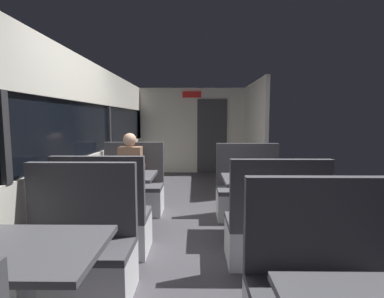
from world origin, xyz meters
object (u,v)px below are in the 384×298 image
at_px(bench_mid_window_facing_entry, 132,192).
at_px(bench_rear_aisle_facing_end, 274,232).
at_px(dining_table_rear_aisle, 259,186).
at_px(bench_near_window_facing_entry, 76,257).
at_px(bench_rear_aisle_facing_entry, 249,195).
at_px(seated_passenger, 131,180).
at_px(bench_mid_window_facing_end, 105,224).
at_px(dining_table_mid_window, 120,182).
at_px(dining_table_near_window, 24,264).

xyz_separation_m(bench_mid_window_facing_entry, bench_rear_aisle_facing_end, (1.79, -1.60, 0.00)).
bearing_deg(dining_table_rear_aisle, bench_rear_aisle_facing_end, -90.00).
bearing_deg(bench_rear_aisle_facing_end, bench_near_window_facing_entry, -162.90).
height_order(dining_table_rear_aisle, bench_rear_aisle_facing_entry, bench_rear_aisle_facing_entry).
xyz_separation_m(bench_mid_window_facing_entry, dining_table_rear_aisle, (1.79, -0.90, 0.31)).
relative_size(bench_rear_aisle_facing_entry, seated_passenger, 0.87).
height_order(bench_mid_window_facing_end, seated_passenger, seated_passenger).
bearing_deg(bench_near_window_facing_entry, dining_table_rear_aisle, 34.93).
bearing_deg(bench_rear_aisle_facing_end, dining_table_mid_window, 153.32).
xyz_separation_m(bench_mid_window_facing_end, seated_passenger, (0.00, 1.33, 0.21)).
xyz_separation_m(bench_rear_aisle_facing_end, bench_rear_aisle_facing_entry, (0.00, 1.40, 0.00)).
height_order(dining_table_rear_aisle, seated_passenger, seated_passenger).
height_order(dining_table_mid_window, dining_table_rear_aisle, same).
distance_m(bench_mid_window_facing_end, bench_mid_window_facing_entry, 1.40).
height_order(bench_near_window_facing_entry, seated_passenger, seated_passenger).
bearing_deg(bench_mid_window_facing_end, dining_table_near_window, -90.00).
bearing_deg(bench_near_window_facing_entry, seated_passenger, 90.00).
distance_m(bench_mid_window_facing_end, seated_passenger, 1.34).
height_order(dining_table_rear_aisle, bench_rear_aisle_facing_end, bench_rear_aisle_facing_end).
distance_m(bench_near_window_facing_entry, dining_table_rear_aisle, 2.21).
height_order(bench_mid_window_facing_end, bench_mid_window_facing_entry, same).
distance_m(bench_near_window_facing_entry, bench_rear_aisle_facing_entry, 2.65).
xyz_separation_m(dining_table_near_window, dining_table_rear_aisle, (1.79, 1.95, 0.00)).
distance_m(bench_mid_window_facing_entry, bench_rear_aisle_facing_entry, 1.80).
bearing_deg(bench_mid_window_facing_end, dining_table_rear_aisle, 15.59).
bearing_deg(dining_table_near_window, dining_table_mid_window, 90.00).
bearing_deg(dining_table_near_window, seated_passenger, 90.00).
relative_size(bench_mid_window_facing_end, bench_mid_window_facing_entry, 1.00).
relative_size(bench_mid_window_facing_entry, bench_rear_aisle_facing_end, 1.00).
xyz_separation_m(bench_near_window_facing_entry, dining_table_rear_aisle, (1.79, 1.25, 0.31)).
height_order(dining_table_near_window, bench_mid_window_facing_end, bench_mid_window_facing_end).
relative_size(bench_mid_window_facing_entry, seated_passenger, 0.87).
bearing_deg(seated_passenger, bench_rear_aisle_facing_end, -40.46).
bearing_deg(dining_table_near_window, bench_rear_aisle_facing_end, 34.93).
bearing_deg(dining_table_mid_window, seated_passenger, 90.00).
bearing_deg(dining_table_rear_aisle, dining_table_mid_window, 173.62).
distance_m(bench_mid_window_facing_entry, seated_passenger, 0.22).
distance_m(bench_rear_aisle_facing_entry, seated_passenger, 1.81).
bearing_deg(bench_rear_aisle_facing_entry, dining_table_mid_window, -164.41).
distance_m(bench_mid_window_facing_entry, dining_table_rear_aisle, 2.03).
bearing_deg(bench_rear_aisle_facing_end, seated_passenger, 139.54).
xyz_separation_m(dining_table_rear_aisle, seated_passenger, (-1.79, 0.83, -0.10)).
distance_m(dining_table_mid_window, dining_table_rear_aisle, 1.80).
relative_size(dining_table_rear_aisle, bench_rear_aisle_facing_end, 0.82).
relative_size(bench_near_window_facing_entry, dining_table_mid_window, 1.22).
height_order(dining_table_near_window, bench_rear_aisle_facing_entry, bench_rear_aisle_facing_entry).
bearing_deg(dining_table_near_window, bench_near_window_facing_entry, 90.00).
height_order(bench_mid_window_facing_entry, bench_rear_aisle_facing_entry, same).
bearing_deg(dining_table_near_window, bench_mid_window_facing_end, 90.00).
bearing_deg(bench_mid_window_facing_entry, dining_table_mid_window, -90.00).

